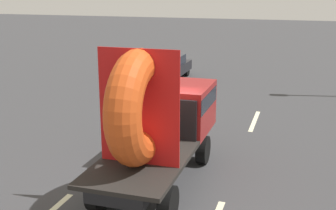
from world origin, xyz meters
The scene contains 5 objects.
ground_plane centered at (0.00, 0.00, 0.00)m, with size 120.00×120.00×0.00m, color #38383A.
flatbed_truck centered at (0.36, 0.13, 1.75)m, with size 2.02×5.45×3.70m.
distant_sedan centered at (-3.30, 12.38, 0.72)m, with size 1.75×4.09×1.33m.
lane_dash_left_far centered at (-1.47, 5.51, 0.00)m, with size 2.26×0.16×0.01m, color beige.
lane_dash_right_far centered at (2.19, 6.10, 0.00)m, with size 2.70×0.16×0.01m, color beige.
Camera 1 is at (3.76, -10.03, 4.98)m, focal length 46.37 mm.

